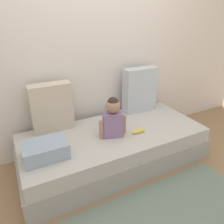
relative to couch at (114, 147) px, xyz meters
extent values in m
plane|color=#93704C|center=(0.00, 0.00, -0.20)|extent=(12.00, 12.00, 0.00)
cube|color=silver|center=(0.00, 0.60, 1.00)|extent=(5.31, 0.10, 2.42)
cube|color=#9C978F|center=(0.00, 0.00, -0.07)|extent=(2.11, 0.94, 0.26)
cube|color=#B7B2A8|center=(0.00, 0.00, 0.13)|extent=(2.04, 0.91, 0.16)
cube|color=#C1B29E|center=(-0.58, 0.37, 0.48)|extent=(0.45, 0.16, 0.54)
cube|color=#B2BCC6|center=(0.58, 0.37, 0.50)|extent=(0.45, 0.16, 0.58)
cube|color=gray|center=(-0.04, -0.06, 0.35)|extent=(0.24, 0.20, 0.27)
sphere|color=#9E755B|center=(-0.04, -0.06, 0.56)|extent=(0.15, 0.15, 0.15)
sphere|color=#2D231E|center=(-0.04, -0.06, 0.60)|extent=(0.12, 0.12, 0.12)
cylinder|color=#9E755B|center=(-0.17, -0.06, 0.31)|extent=(0.06, 0.06, 0.21)
cylinder|color=#9E755B|center=(0.09, -0.06, 0.31)|extent=(0.06, 0.06, 0.21)
ellipsoid|color=yellow|center=(0.24, -0.15, 0.23)|extent=(0.17, 0.05, 0.04)
cube|color=#8E9EB2|center=(-0.77, -0.12, 0.28)|extent=(0.40, 0.28, 0.15)
camera|label=1|loc=(-0.97, -1.85, 1.44)|focal=34.32mm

